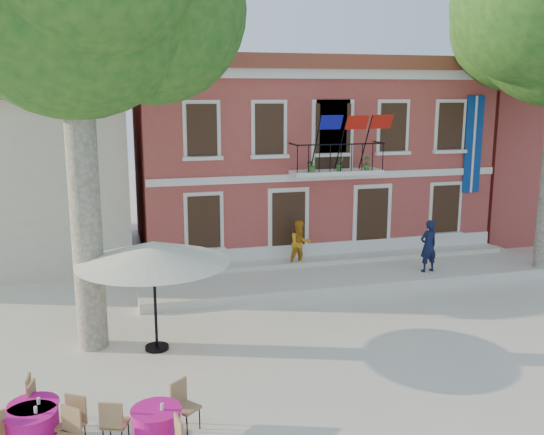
{
  "coord_description": "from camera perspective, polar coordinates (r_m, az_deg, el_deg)",
  "views": [
    {
      "loc": [
        -5.61,
        -14.05,
        6.19
      ],
      "look_at": [
        -0.87,
        3.5,
        2.45
      ],
      "focal_mm": 40.0,
      "sensor_mm": 36.0,
      "label": 1
    }
  ],
  "objects": [
    {
      "name": "main_building",
      "position": [
        25.33,
        2.46,
        6.15
      ],
      "size": [
        13.5,
        9.59,
        7.5
      ],
      "color": "#A4473B",
      "rests_on": "ground"
    },
    {
      "name": "patio_umbrella",
      "position": [
        14.75,
        -11.12,
        -3.26
      ],
      "size": [
        3.68,
        3.68,
        2.74
      ],
      "color": "black",
      "rests_on": "ground"
    },
    {
      "name": "cafe_table_0",
      "position": [
        11.95,
        -21.69,
        -18.1
      ],
      "size": [
        1.84,
        1.76,
        0.95
      ],
      "color": "#C01279",
      "rests_on": "ground"
    },
    {
      "name": "cafe_table_1",
      "position": [
        11.46,
        -10.78,
        -18.78
      ],
      "size": [
        1.85,
        1.75,
        0.95
      ],
      "color": "#C01279",
      "rests_on": "ground"
    },
    {
      "name": "pedestrian_navy",
      "position": [
        20.92,
        14.51,
        -2.61
      ],
      "size": [
        0.71,
        0.53,
        1.77
      ],
      "primitive_type": "imported",
      "rotation": [
        0.0,
        0.0,
        3.31
      ],
      "color": "black",
      "rests_on": "terrace"
    },
    {
      "name": "ground",
      "position": [
        16.35,
        6.27,
        -10.71
      ],
      "size": [
        90.0,
        90.0,
        0.0
      ],
      "primitive_type": "plane",
      "color": "beige",
      "rests_on": "ground"
    },
    {
      "name": "terrace",
      "position": [
        20.85,
        7.02,
        -5.31
      ],
      "size": [
        14.0,
        3.4,
        0.3
      ],
      "primitive_type": "cube",
      "color": "silver",
      "rests_on": "ground"
    },
    {
      "name": "neighbor_west",
      "position": [
        25.52,
        -23.82,
        3.94
      ],
      "size": [
        9.4,
        9.4,
        6.4
      ],
      "color": "beige",
      "rests_on": "ground"
    },
    {
      "name": "cafe_table_2",
      "position": [
        12.22,
        -21.44,
        -17.38
      ],
      "size": [
        1.87,
        1.66,
        0.95
      ],
      "color": "#C01279",
      "rests_on": "ground"
    },
    {
      "name": "pedestrian_orange",
      "position": [
        20.88,
        2.66,
        -2.47
      ],
      "size": [
        0.86,
        0.7,
        1.63
      ],
      "primitive_type": "imported",
      "rotation": [
        0.0,
        0.0,
        0.11
      ],
      "color": "orange",
      "rests_on": "terrace"
    },
    {
      "name": "neighbor_east",
      "position": [
        31.95,
        22.95,
        5.36
      ],
      "size": [
        9.4,
        9.4,
        6.4
      ],
      "color": "#A4473B",
      "rests_on": "ground"
    }
  ]
}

